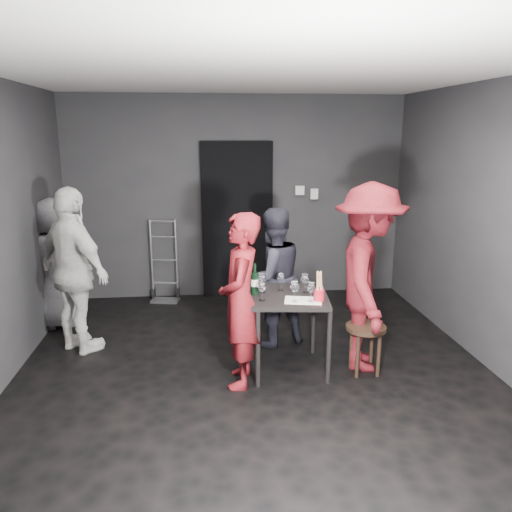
{
  "coord_description": "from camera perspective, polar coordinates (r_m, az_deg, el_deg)",
  "views": [
    {
      "loc": [
        -0.45,
        -4.19,
        2.23
      ],
      "look_at": [
        0.02,
        0.25,
        1.1
      ],
      "focal_mm": 35.0,
      "sensor_mm": 36.0,
      "label": 1
    }
  ],
  "objects": [
    {
      "name": "bystander_cream",
      "position": [
        5.31,
        -20.13,
        -0.45
      ],
      "size": [
        1.21,
        1.17,
        1.94
      ],
      "primitive_type": "imported",
      "rotation": [
        0.0,
        0.0,
        2.4
      ],
      "color": "silver",
      "rests_on": "floor"
    },
    {
      "name": "server_red",
      "position": [
        4.38,
        -1.8,
        -4.74
      ],
      "size": [
        0.46,
        0.64,
        1.63
      ],
      "primitive_type": "imported",
      "rotation": [
        0.0,
        0.0,
        -1.69
      ],
      "color": "maroon",
      "rests_on": "floor"
    },
    {
      "name": "wallbox_upper",
      "position": [
        6.81,
        5.0,
        7.49
      ],
      "size": [
        0.12,
        0.06,
        0.12
      ],
      "primitive_type": "cube",
      "color": "#B7B7B2",
      "rests_on": "wall_back"
    },
    {
      "name": "woman_black",
      "position": [
        5.24,
        1.88,
        -2.58
      ],
      "size": [
        0.79,
        0.61,
        1.45
      ],
      "primitive_type": "imported",
      "rotation": [
        0.0,
        0.0,
        3.5
      ],
      "color": "#21212B",
      "rests_on": "floor"
    },
    {
      "name": "ceiling",
      "position": [
        4.24,
        0.04,
        20.49
      ],
      "size": [
        4.5,
        5.0,
        0.02
      ],
      "primitive_type": "cube",
      "color": "silver",
      "rests_on": "ground"
    },
    {
      "name": "wallbox_lower",
      "position": [
        6.86,
        6.65,
        7.08
      ],
      "size": [
        0.1,
        0.06,
        0.14
      ],
      "primitive_type": "cube",
      "color": "#B7B7B2",
      "rests_on": "wall_back"
    },
    {
      "name": "floor",
      "position": [
        4.77,
        0.04,
        -13.74
      ],
      "size": [
        4.5,
        5.0,
        0.02
      ],
      "primitive_type": "cube",
      "color": "black",
      "rests_on": "ground"
    },
    {
      "name": "wall_right",
      "position": [
        5.06,
        26.29,
        2.65
      ],
      "size": [
        0.04,
        5.0,
        2.7
      ],
      "primitive_type": "cube",
      "color": "black",
      "rests_on": "ground"
    },
    {
      "name": "stool",
      "position": [
        4.82,
        12.41,
        -8.75
      ],
      "size": [
        0.37,
        0.37,
        0.47
      ],
      "rotation": [
        0.0,
        0.0,
        0.42
      ],
      "color": "black",
      "rests_on": "floor"
    },
    {
      "name": "breadstick_cup",
      "position": [
        4.48,
        7.24,
        -3.5
      ],
      "size": [
        0.09,
        0.09,
        0.29
      ],
      "rotation": [
        0.0,
        0.0,
        0.42
      ],
      "color": "red",
      "rests_on": "tasting_table"
    },
    {
      "name": "reserved_card",
      "position": [
        4.69,
        7.07,
        -3.66
      ],
      "size": [
        0.13,
        0.16,
        0.11
      ],
      "primitive_type": null,
      "rotation": [
        0.0,
        0.0,
        -0.35
      ],
      "color": "white",
      "rests_on": "tasting_table"
    },
    {
      "name": "doorway",
      "position": [
        6.75,
        -2.17,
        4.05
      ],
      "size": [
        0.95,
        0.1,
        2.1
      ],
      "primitive_type": "cube",
      "color": "black",
      "rests_on": "ground"
    },
    {
      "name": "tasting_mat",
      "position": [
        4.51,
        5.4,
        -5.08
      ],
      "size": [
        0.37,
        0.28,
        0.0
      ],
      "primitive_type": "cube",
      "rotation": [
        0.0,
        0.0,
        -0.21
      ],
      "color": "white",
      "rests_on": "tasting_table"
    },
    {
      "name": "wine_glass_f",
      "position": [
        4.69,
        5.61,
        -3.05
      ],
      "size": [
        0.09,
        0.09,
        0.2
      ],
      "primitive_type": null,
      "rotation": [
        0.0,
        0.0,
        -0.15
      ],
      "color": "white",
      "rests_on": "tasting_table"
    },
    {
      "name": "wall_front",
      "position": [
        1.96,
        8.03,
        -12.63
      ],
      "size": [
        4.5,
        0.04,
        2.7
      ],
      "primitive_type": "cube",
      "color": "black",
      "rests_on": "ground"
    },
    {
      "name": "wine_glass_d",
      "position": [
        4.43,
        4.43,
        -3.96
      ],
      "size": [
        0.09,
        0.09,
        0.21
      ],
      "primitive_type": null,
      "rotation": [
        0.0,
        0.0,
        0.1
      ],
      "color": "white",
      "rests_on": "tasting_table"
    },
    {
      "name": "wall_back",
      "position": [
        6.77,
        -2.23,
        6.64
      ],
      "size": [
        4.5,
        0.04,
        2.7
      ],
      "primitive_type": "cube",
      "color": "black",
      "rests_on": "ground"
    },
    {
      "name": "wine_bottle",
      "position": [
        4.63,
        -0.15,
        -3.05
      ],
      "size": [
        0.07,
        0.07,
        0.3
      ],
      "rotation": [
        0.0,
        0.0,
        0.27
      ],
      "color": "black",
      "rests_on": "tasting_table"
    },
    {
      "name": "hand_truck",
      "position": [
        6.86,
        -10.35,
        -3.29
      ],
      "size": [
        0.37,
        0.32,
        1.09
      ],
      "rotation": [
        0.0,
        0.0,
        -0.2
      ],
      "color": "#B2B2B7",
      "rests_on": "floor"
    },
    {
      "name": "wine_glass_b",
      "position": [
        4.66,
        0.72,
        -3.04
      ],
      "size": [
        0.09,
        0.09,
        0.21
      ],
      "primitive_type": null,
      "rotation": [
        0.0,
        0.0,
        0.09
      ],
      "color": "white",
      "rests_on": "tasting_table"
    },
    {
      "name": "wine_glass_e",
      "position": [
        4.46,
        6.31,
        -4.0
      ],
      "size": [
        0.1,
        0.1,
        0.2
      ],
      "primitive_type": null,
      "rotation": [
        0.0,
        0.0,
        -0.33
      ],
      "color": "white",
      "rests_on": "tasting_table"
    },
    {
      "name": "bystander_grey",
      "position": [
        6.13,
        -21.89,
        -0.74
      ],
      "size": [
        0.84,
        0.62,
        1.53
      ],
      "primitive_type": "imported",
      "rotation": [
        0.0,
        0.0,
        3.46
      ],
      "color": "slate",
      "rests_on": "floor"
    },
    {
      "name": "wine_glass_c",
      "position": [
        4.75,
        2.86,
        -2.88
      ],
      "size": [
        0.09,
        0.09,
        0.18
      ],
      "primitive_type": null,
      "rotation": [
        0.0,
        0.0,
        0.27
      ],
      "color": "white",
      "rests_on": "tasting_table"
    },
    {
      "name": "wine_glass_a",
      "position": [
        4.46,
        0.69,
        -3.94
      ],
      "size": [
        0.07,
        0.07,
        0.19
      ],
      "primitive_type": null,
      "rotation": [
        0.0,
        0.0,
        0.01
      ],
      "color": "white",
      "rests_on": "tasting_table"
    },
    {
      "name": "tasting_table",
      "position": [
        4.69,
        3.69,
        -5.56
      ],
      "size": [
        0.72,
        0.72,
        0.75
      ],
      "rotation": [
        0.0,
        0.0,
        -0.11
      ],
      "color": "black",
      "rests_on": "floor"
    },
    {
      "name": "man_maroon",
      "position": [
        4.76,
        12.82,
        -0.49
      ],
      "size": [
        0.95,
        1.48,
        2.12
      ],
      "primitive_type": "imported",
      "rotation": [
        0.0,
        0.0,
        1.33
      ],
      "color": "maroon",
      "rests_on": "floor"
    }
  ]
}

